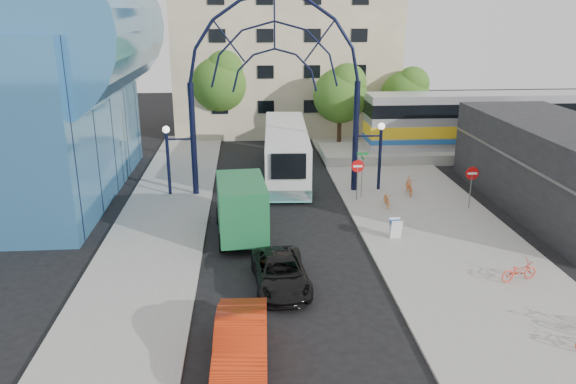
{
  "coord_description": "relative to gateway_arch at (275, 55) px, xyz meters",
  "views": [
    {
      "loc": [
        -1.78,
        -19.76,
        11.12
      ],
      "look_at": [
        0.18,
        6.0,
        2.67
      ],
      "focal_mm": 35.0,
      "sensor_mm": 36.0,
      "label": 1
    }
  ],
  "objects": [
    {
      "name": "plaza_west",
      "position": [
        -6.5,
        -8.0,
        -8.5
      ],
      "size": [
        5.0,
        50.0,
        0.12
      ],
      "primitive_type": "cube",
      "color": "gray",
      "rests_on": "ground"
    },
    {
      "name": "bike_near_b",
      "position": [
        8.26,
        -1.15,
        -7.88
      ],
      "size": [
        0.7,
        1.89,
        1.11
      ],
      "primitive_type": "imported",
      "rotation": [
        0.0,
        0.0,
        -0.1
      ],
      "color": "orange",
      "rests_on": "sidewalk_east"
    },
    {
      "name": "gateway_arch",
      "position": [
        0.0,
        0.0,
        0.0
      ],
      "size": [
        13.64,
        0.44,
        12.1
      ],
      "color": "black",
      "rests_on": "ground"
    },
    {
      "name": "bike_near_a",
      "position": [
        6.34,
        -3.23,
        -8.02
      ],
      "size": [
        0.68,
        1.61,
        0.83
      ],
      "primitive_type": "imported",
      "rotation": [
        0.0,
        0.0,
        -0.09
      ],
      "color": "orange",
      "rests_on": "sidewalk_east"
    },
    {
      "name": "stop_sign",
      "position": [
        4.8,
        -2.0,
        -6.56
      ],
      "size": [
        0.8,
        0.07,
        2.5
      ],
      "color": "slate",
      "rests_on": "sidewalk_east"
    },
    {
      "name": "ground",
      "position": [
        0.0,
        -14.0,
        -8.56
      ],
      "size": [
        120.0,
        120.0,
        0.0
      ],
      "primitive_type": "plane",
      "color": "black",
      "rests_on": "ground"
    },
    {
      "name": "do_not_enter_sign",
      "position": [
        11.0,
        -4.0,
        -6.58
      ],
      "size": [
        0.76,
        0.07,
        2.48
      ],
      "color": "slate",
      "rests_on": "sidewalk_east"
    },
    {
      "name": "green_truck",
      "position": [
        -2.15,
        -6.74,
        -6.99
      ],
      "size": [
        2.77,
        6.37,
        3.14
      ],
      "rotation": [
        0.0,
        0.0,
        0.07
      ],
      "color": "black",
      "rests_on": "ground"
    },
    {
      "name": "city_bus",
      "position": [
        0.92,
        3.65,
        -6.75
      ],
      "size": [
        3.44,
        12.69,
        3.45
      ],
      "rotation": [
        0.0,
        0.0,
        -0.05
      ],
      "color": "silver",
      "rests_on": "ground"
    },
    {
      "name": "black_suv",
      "position": [
        -0.49,
        -12.65,
        -7.9
      ],
      "size": [
        2.47,
        4.85,
        1.31
      ],
      "primitive_type": "imported",
      "rotation": [
        0.0,
        0.0,
        0.06
      ],
      "color": "black",
      "rests_on": "ground"
    },
    {
      "name": "train_platform",
      "position": [
        20.0,
        8.0,
        -8.16
      ],
      "size": [
        32.0,
        5.0,
        0.8
      ],
      "primitive_type": "cube",
      "color": "gray",
      "rests_on": "ground"
    },
    {
      "name": "train_car",
      "position": [
        20.0,
        8.0,
        -5.66
      ],
      "size": [
        25.1,
        3.05,
        4.2
      ],
      "color": "#B7B7BC",
      "rests_on": "train_platform"
    },
    {
      "name": "tree_north_b",
      "position": [
        -3.88,
        15.93,
        -3.29
      ],
      "size": [
        5.12,
        5.12,
        8.0
      ],
      "color": "#382314",
      "rests_on": "ground"
    },
    {
      "name": "sandwich_board",
      "position": [
        5.6,
        -8.02,
        -7.81
      ],
      "size": [
        0.55,
        0.61,
        0.99
      ],
      "color": "white",
      "rests_on": "sidewalk_east"
    },
    {
      "name": "street_name_sign",
      "position": [
        5.2,
        -1.4,
        -6.43
      ],
      "size": [
        0.7,
        0.7,
        2.8
      ],
      "color": "slate",
      "rests_on": "sidewalk_east"
    },
    {
      "name": "tree_north_a",
      "position": [
        6.12,
        11.93,
        -3.95
      ],
      "size": [
        4.48,
        4.48,
        7.0
      ],
      "color": "#382314",
      "rests_on": "ground"
    },
    {
      "name": "sidewalk_east",
      "position": [
        8.0,
        -10.0,
        -8.5
      ],
      "size": [
        8.0,
        56.0,
        0.12
      ],
      "primitive_type": "cube",
      "color": "gray",
      "rests_on": "ground"
    },
    {
      "name": "tree_north_c",
      "position": [
        12.12,
        13.93,
        -4.28
      ],
      "size": [
        4.16,
        4.16,
        6.5
      ],
      "color": "#382314",
      "rests_on": "ground"
    },
    {
      "name": "apartment_block",
      "position": [
        2.0,
        20.97,
        -1.55
      ],
      "size": [
        20.0,
        12.1,
        14.0
      ],
      "color": "tan",
      "rests_on": "ground"
    },
    {
      "name": "red_sedan",
      "position": [
        -2.1,
        -17.93,
        -7.75
      ],
      "size": [
        1.85,
        4.92,
        1.6
      ],
      "primitive_type": "imported",
      "rotation": [
        0.0,
        0.0,
        -0.03
      ],
      "color": "#B4280B",
      "rests_on": "ground"
    },
    {
      "name": "commercial_block_east",
      "position": [
        16.0,
        -4.0,
        -6.06
      ],
      "size": [
        6.0,
        16.0,
        5.0
      ],
      "primitive_type": "cube",
      "color": "black",
      "rests_on": "ground"
    },
    {
      "name": "bike_far_a",
      "position": [
        9.62,
        -13.04,
        -7.99
      ],
      "size": [
        1.8,
        0.98,
        0.9
      ],
      "primitive_type": "imported",
      "rotation": [
        0.0,
        0.0,
        1.81
      ],
      "color": "#E0412C",
      "rests_on": "sidewalk_east"
    },
    {
      "name": "transit_hall",
      "position": [
        -15.3,
        1.0,
        -1.86
      ],
      "size": [
        16.5,
        18.0,
        14.5
      ],
      "color": "teal",
      "rests_on": "ground"
    }
  ]
}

